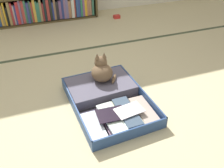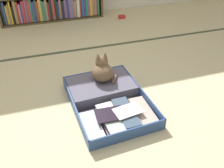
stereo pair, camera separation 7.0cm
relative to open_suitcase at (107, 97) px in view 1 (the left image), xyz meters
name	(u,v)px [view 1 (the left image)]	position (x,y,z in m)	size (l,w,h in m)	color
ground_plane	(93,106)	(-0.13, -0.02, -0.05)	(10.00, 10.00, 0.00)	#C7BB8C
tatami_border	(69,51)	(-0.13, 1.07, -0.04)	(4.80, 0.05, 0.00)	#3E4A32
open_suitcase	(107,97)	(0.00, 0.00, 0.00)	(0.69, 0.92, 0.11)	navy
black_cat	(102,71)	(0.02, 0.21, 0.16)	(0.27, 0.24, 0.27)	brown
small_red_pouch	(117,17)	(0.83, 1.93, -0.02)	(0.10, 0.07, 0.05)	red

